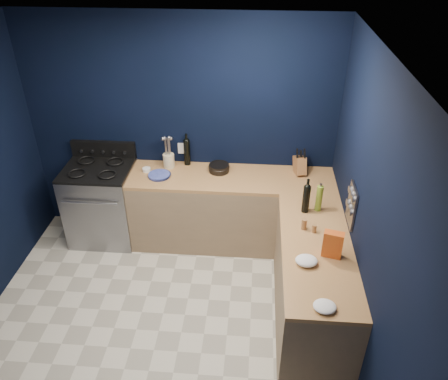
# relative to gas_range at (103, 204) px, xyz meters

# --- Properties ---
(floor) EXTENTS (3.50, 3.50, 0.02)m
(floor) POSITION_rel_gas_range_xyz_m (0.93, -1.42, -0.47)
(floor) COLOR beige
(floor) RESTS_ON ground
(ceiling) EXTENTS (3.50, 3.50, 0.02)m
(ceiling) POSITION_rel_gas_range_xyz_m (0.93, -1.42, 2.15)
(ceiling) COLOR silver
(ceiling) RESTS_ON ground
(wall_back) EXTENTS (3.50, 0.02, 2.60)m
(wall_back) POSITION_rel_gas_range_xyz_m (0.93, 0.34, 0.84)
(wall_back) COLOR black
(wall_back) RESTS_ON ground
(wall_right) EXTENTS (0.02, 3.50, 2.60)m
(wall_right) POSITION_rel_gas_range_xyz_m (2.69, -1.42, 0.84)
(wall_right) COLOR black
(wall_right) RESTS_ON ground
(cab_back) EXTENTS (2.30, 0.63, 0.86)m
(cab_back) POSITION_rel_gas_range_xyz_m (1.53, 0.02, -0.03)
(cab_back) COLOR #886D4F
(cab_back) RESTS_ON floor
(top_back) EXTENTS (2.30, 0.63, 0.04)m
(top_back) POSITION_rel_gas_range_xyz_m (1.53, 0.02, 0.42)
(top_back) COLOR brown
(top_back) RESTS_ON cab_back
(cab_right) EXTENTS (0.63, 1.67, 0.86)m
(cab_right) POSITION_rel_gas_range_xyz_m (2.37, -1.13, -0.03)
(cab_right) COLOR #886D4F
(cab_right) RESTS_ON floor
(top_right) EXTENTS (0.63, 1.67, 0.04)m
(top_right) POSITION_rel_gas_range_xyz_m (2.37, -1.13, 0.42)
(top_right) COLOR brown
(top_right) RESTS_ON cab_right
(gas_range) EXTENTS (0.76, 0.66, 0.92)m
(gas_range) POSITION_rel_gas_range_xyz_m (0.00, 0.00, 0.00)
(gas_range) COLOR gray
(gas_range) RESTS_ON floor
(oven_door) EXTENTS (0.59, 0.02, 0.42)m
(oven_door) POSITION_rel_gas_range_xyz_m (0.00, -0.32, -0.01)
(oven_door) COLOR black
(oven_door) RESTS_ON gas_range
(cooktop) EXTENTS (0.76, 0.66, 0.03)m
(cooktop) POSITION_rel_gas_range_xyz_m (0.00, 0.00, 0.48)
(cooktop) COLOR black
(cooktop) RESTS_ON gas_range
(backguard) EXTENTS (0.76, 0.06, 0.20)m
(backguard) POSITION_rel_gas_range_xyz_m (0.00, 0.30, 0.58)
(backguard) COLOR black
(backguard) RESTS_ON gas_range
(spice_panel) EXTENTS (0.02, 0.28, 0.38)m
(spice_panel) POSITION_rel_gas_range_xyz_m (2.67, -0.87, 0.72)
(spice_panel) COLOR gray
(spice_panel) RESTS_ON wall_right
(wall_outlet) EXTENTS (0.09, 0.02, 0.13)m
(wall_outlet) POSITION_rel_gas_range_xyz_m (0.93, 0.32, 0.62)
(wall_outlet) COLOR white
(wall_outlet) RESTS_ON wall_back
(plate_stack) EXTENTS (0.26, 0.26, 0.03)m
(plate_stack) POSITION_rel_gas_range_xyz_m (0.72, -0.04, 0.46)
(plate_stack) COLOR #323E8B
(plate_stack) RESTS_ON top_back
(ramekin) EXTENTS (0.12, 0.12, 0.04)m
(ramekin) POSITION_rel_gas_range_xyz_m (0.55, 0.07, 0.46)
(ramekin) COLOR white
(ramekin) RESTS_ON top_back
(utensil_crock) EXTENTS (0.17, 0.17, 0.16)m
(utensil_crock) POSITION_rel_gas_range_xyz_m (0.79, 0.19, 0.52)
(utensil_crock) COLOR beige
(utensil_crock) RESTS_ON top_back
(wine_bottle_back) EXTENTS (0.10, 0.10, 0.31)m
(wine_bottle_back) POSITION_rel_gas_range_xyz_m (1.00, 0.27, 0.59)
(wine_bottle_back) COLOR black
(wine_bottle_back) RESTS_ON top_back
(lemon_basket) EXTENTS (0.26, 0.26, 0.09)m
(lemon_basket) POSITION_rel_gas_range_xyz_m (1.38, 0.13, 0.48)
(lemon_basket) COLOR black
(lemon_basket) RESTS_ON top_back
(knife_block) EXTENTS (0.16, 0.25, 0.24)m
(knife_block) POSITION_rel_gas_range_xyz_m (2.29, 0.17, 0.54)
(knife_block) COLOR brown
(knife_block) RESTS_ON top_back
(wine_bottle_right) EXTENTS (0.09, 0.09, 0.29)m
(wine_bottle_right) POSITION_rel_gas_range_xyz_m (2.29, -0.59, 0.58)
(wine_bottle_right) COLOR black
(wine_bottle_right) RESTS_ON top_right
(oil_bottle) EXTENTS (0.07, 0.07, 0.27)m
(oil_bottle) POSITION_rel_gas_range_xyz_m (2.42, -0.56, 0.58)
(oil_bottle) COLOR olive
(oil_bottle) RESTS_ON top_right
(spice_jar_near) EXTENTS (0.06, 0.06, 0.11)m
(spice_jar_near) POSITION_rel_gas_range_xyz_m (2.26, -0.88, 0.49)
(spice_jar_near) COLOR olive
(spice_jar_near) RESTS_ON top_right
(spice_jar_far) EXTENTS (0.05, 0.05, 0.08)m
(spice_jar_far) POSITION_rel_gas_range_xyz_m (2.35, -0.92, 0.48)
(spice_jar_far) COLOR olive
(spice_jar_far) RESTS_ON top_right
(crouton_bag) EXTENTS (0.18, 0.12, 0.25)m
(crouton_bag) POSITION_rel_gas_range_xyz_m (2.47, -1.24, 0.56)
(crouton_bag) COLOR red
(crouton_bag) RESTS_ON top_right
(towel_front) EXTENTS (0.22, 0.20, 0.07)m
(towel_front) POSITION_rel_gas_range_xyz_m (2.25, -1.36, 0.47)
(towel_front) COLOR white
(towel_front) RESTS_ON top_right
(towel_end) EXTENTS (0.21, 0.20, 0.05)m
(towel_end) POSITION_rel_gas_range_xyz_m (2.35, -1.86, 0.47)
(towel_end) COLOR white
(towel_end) RESTS_ON top_right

